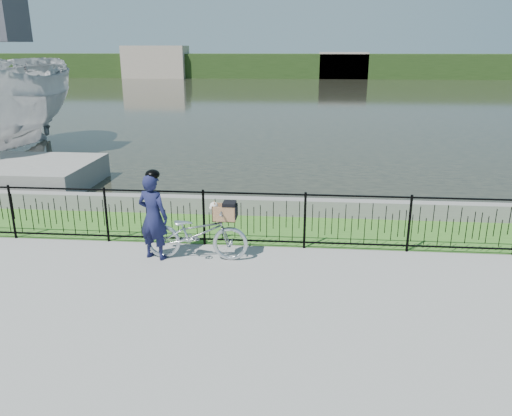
# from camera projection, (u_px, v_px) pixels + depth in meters

# --- Properties ---
(ground) EXTENTS (120.00, 120.00, 0.00)m
(ground) POSITION_uv_depth(u_px,v_px,m) (245.00, 282.00, 8.48)
(ground) COLOR gray
(ground) RESTS_ON ground
(grass_strip) EXTENTS (60.00, 2.00, 0.01)m
(grass_strip) POSITION_uv_depth(u_px,v_px,m) (258.00, 229.00, 10.95)
(grass_strip) COLOR #386C22
(grass_strip) RESTS_ON ground
(water) EXTENTS (120.00, 120.00, 0.00)m
(water) POSITION_uv_depth(u_px,v_px,m) (291.00, 97.00, 39.76)
(water) COLOR black
(water) RESTS_ON ground
(quay_wall) EXTENTS (60.00, 0.30, 0.40)m
(quay_wall) POSITION_uv_depth(u_px,v_px,m) (262.00, 206.00, 11.83)
(quay_wall) COLOR slate
(quay_wall) RESTS_ON ground
(fence) EXTENTS (14.00, 0.06, 1.15)m
(fence) POSITION_uv_depth(u_px,v_px,m) (254.00, 219.00, 9.82)
(fence) COLOR black
(fence) RESTS_ON ground
(far_treeline) EXTENTS (120.00, 6.00, 3.00)m
(far_treeline) POSITION_uv_depth(u_px,v_px,m) (296.00, 66.00, 64.89)
(far_treeline) COLOR #253D17
(far_treeline) RESTS_ON ground
(far_building_left) EXTENTS (8.00, 4.00, 4.00)m
(far_building_left) POSITION_uv_depth(u_px,v_px,m) (156.00, 62.00, 64.37)
(far_building_left) COLOR #A39383
(far_building_left) RESTS_ON ground
(far_building_right) EXTENTS (6.00, 3.00, 3.20)m
(far_building_right) POSITION_uv_depth(u_px,v_px,m) (343.00, 66.00, 62.93)
(far_building_right) COLOR #A39383
(far_building_right) RESTS_ON ground
(bicycle_rig) EXTENTS (1.93, 0.67, 1.15)m
(bicycle_rig) POSITION_uv_depth(u_px,v_px,m) (197.00, 233.00, 9.27)
(bicycle_rig) COLOR #B7BDC4
(bicycle_rig) RESTS_ON ground
(cyclist) EXTENTS (0.69, 0.55, 1.71)m
(cyclist) POSITION_uv_depth(u_px,v_px,m) (153.00, 215.00, 9.19)
(cyclist) COLOR #15183C
(cyclist) RESTS_ON ground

